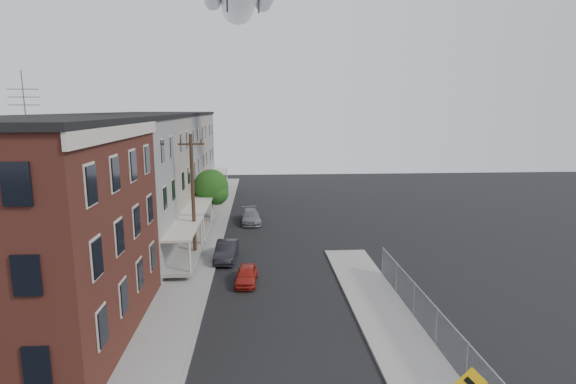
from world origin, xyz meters
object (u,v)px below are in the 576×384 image
car_mid (226,251)px  utility_pole (193,196)px  car_far (250,216)px  car_near (246,275)px  street_tree (212,188)px

car_mid → utility_pole: bearing=175.3°
utility_pole → car_far: 11.63m
car_near → car_far: size_ratio=0.73×
street_tree → car_far: 4.48m
street_tree → car_far: size_ratio=1.20×
car_mid → car_far: car_mid is taller
street_tree → car_mid: (1.93, -10.23, -2.78)m
utility_pole → car_far: utility_pole is taller
car_near → car_far: (-0.00, 15.03, 0.09)m
car_mid → car_far: (1.54, 10.53, -0.04)m
car_near → car_mid: car_mid is taller
car_near → street_tree: bearing=107.0°
utility_pole → car_near: (3.80, -4.80, -4.14)m
street_tree → car_far: street_tree is taller
utility_pole → street_tree: bearing=88.1°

